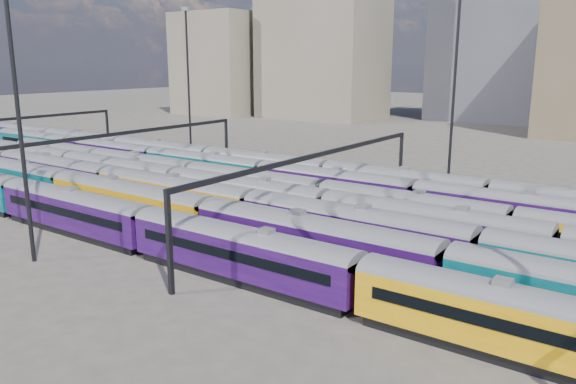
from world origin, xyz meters
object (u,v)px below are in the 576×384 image
Objects in this scene: rake_0 at (147,224)px; rake_2 at (173,192)px; rake_1 at (209,215)px; mast_2 at (17,98)px.

rake_2 reaches higher than rake_0.
rake_0 is 5.71m from rake_1.
rake_0 is at bearing -53.94° from rake_2.
mast_2 is (-6.67, -7.00, 11.20)m from rake_0.
rake_1 reaches higher than rake_0.
rake_1 is at bearing -26.46° from rake_2.
rake_2 is at bearing 153.54° from rake_1.
rake_0 is 14.80m from mast_2.
mast_2 reaches higher than rake_1.
mast_2 is at bearing -128.17° from rake_1.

